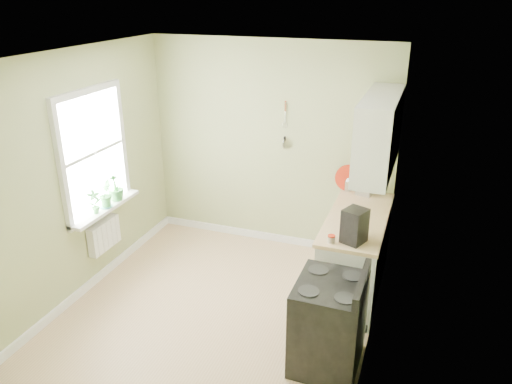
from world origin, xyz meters
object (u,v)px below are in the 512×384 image
(stove, at_px, (329,323))
(kettle, at_px, (348,184))
(stand_mixer, at_px, (367,181))
(coffee_maker, at_px, (354,227))

(stove, height_order, kettle, kettle)
(stand_mixer, xyz_separation_m, coffee_maker, (0.06, -1.34, 0.01))
(kettle, distance_m, coffee_maker, 1.35)
(stove, relative_size, kettle, 5.78)
(coffee_maker, bearing_deg, stand_mixer, 92.72)
(stove, distance_m, coffee_maker, 0.98)
(stand_mixer, distance_m, coffee_maker, 1.34)
(stove, height_order, stand_mixer, stand_mixer)
(coffee_maker, bearing_deg, stove, -94.65)
(stove, distance_m, kettle, 2.15)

